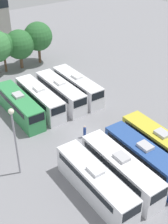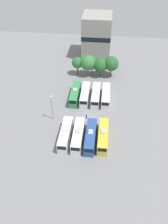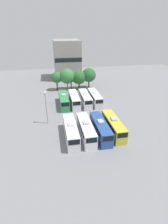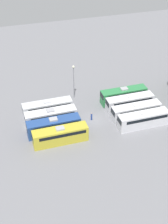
# 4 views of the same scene
# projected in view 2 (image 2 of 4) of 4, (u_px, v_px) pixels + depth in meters

# --- Properties ---
(ground_plane) EXTENTS (124.47, 124.47, 0.00)m
(ground_plane) POSITION_uv_depth(u_px,v_px,m) (88.00, 117.00, 64.18)
(ground_plane) COLOR gray
(bus_0) EXTENTS (2.52, 10.72, 3.55)m
(bus_0) POSITION_uv_depth(u_px,v_px,m) (66.00, 134.00, 56.74)
(bus_0) COLOR silver
(bus_0) RESTS_ON ground_plane
(bus_1) EXTENTS (2.52, 10.72, 3.55)m
(bus_1) POSITION_uv_depth(u_px,v_px,m) (78.00, 135.00, 56.46)
(bus_1) COLOR white
(bus_1) RESTS_ON ground_plane
(bus_2) EXTENTS (2.52, 10.72, 3.55)m
(bus_2) POSITION_uv_depth(u_px,v_px,m) (91.00, 136.00, 56.12)
(bus_2) COLOR #284C93
(bus_2) RESTS_ON ground_plane
(bus_3) EXTENTS (2.52, 10.72, 3.55)m
(bus_3) POSITION_uv_depth(u_px,v_px,m) (103.00, 136.00, 56.30)
(bus_3) COLOR gold
(bus_3) RESTS_ON ground_plane
(bus_4) EXTENTS (2.52, 10.72, 3.55)m
(bus_4) POSITION_uv_depth(u_px,v_px,m) (75.00, 94.00, 70.08)
(bus_4) COLOR #338C4C
(bus_4) RESTS_ON ground_plane
(bus_5) EXTENTS (2.52, 10.72, 3.55)m
(bus_5) POSITION_uv_depth(u_px,v_px,m) (85.00, 94.00, 69.88)
(bus_5) COLOR silver
(bus_5) RESTS_ON ground_plane
(bus_6) EXTENTS (2.52, 10.72, 3.55)m
(bus_6) POSITION_uv_depth(u_px,v_px,m) (96.00, 95.00, 69.56)
(bus_6) COLOR silver
(bus_6) RESTS_ON ground_plane
(bus_7) EXTENTS (2.52, 10.72, 3.55)m
(bus_7) POSITION_uv_depth(u_px,v_px,m) (106.00, 95.00, 69.42)
(bus_7) COLOR silver
(bus_7) RESTS_ON ground_plane
(worker_person) EXTENTS (0.36, 0.36, 1.77)m
(worker_person) POSITION_uv_depth(u_px,v_px,m) (86.00, 116.00, 63.32)
(worker_person) COLOR navy
(worker_person) RESTS_ON ground_plane
(light_pole) EXTENTS (0.60, 0.60, 8.39)m
(light_pole) POSITION_uv_depth(u_px,v_px,m) (52.00, 104.00, 60.07)
(light_pole) COLOR gray
(light_pole) RESTS_ON ground_plane
(tree_0) EXTENTS (4.07, 4.07, 6.87)m
(tree_0) POSITION_uv_depth(u_px,v_px,m) (77.00, 63.00, 79.35)
(tree_0) COLOR brown
(tree_0) RESTS_ON ground_plane
(tree_1) EXTENTS (5.54, 5.54, 7.93)m
(tree_1) POSITION_uv_depth(u_px,v_px,m) (88.00, 63.00, 78.60)
(tree_1) COLOR brown
(tree_1) RESTS_ON ground_plane
(tree_2) EXTENTS (4.31, 4.31, 7.08)m
(tree_2) POSITION_uv_depth(u_px,v_px,m) (92.00, 63.00, 78.86)
(tree_2) COLOR brown
(tree_2) RESTS_ON ground_plane
(tree_3) EXTENTS (5.25, 5.25, 7.13)m
(tree_3) POSITION_uv_depth(u_px,v_px,m) (100.00, 65.00, 78.74)
(tree_3) COLOR brown
(tree_3) RESTS_ON ground_plane
(tree_4) EXTENTS (5.29, 5.29, 7.77)m
(tree_4) POSITION_uv_depth(u_px,v_px,m) (111.00, 64.00, 78.23)
(tree_4) COLOR brown
(tree_4) RESTS_ON ground_plane
(depot_building) EXTENTS (11.45, 12.90, 16.65)m
(depot_building) POSITION_uv_depth(u_px,v_px,m) (97.00, 36.00, 89.34)
(depot_building) COLOR gray
(depot_building) RESTS_ON ground_plane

